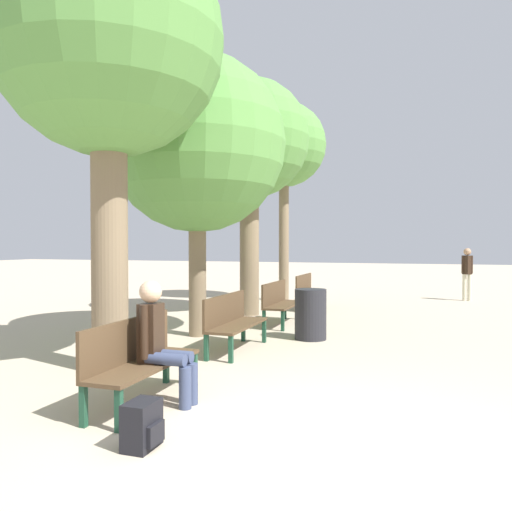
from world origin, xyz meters
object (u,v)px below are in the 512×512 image
Objects in this scene: bench_row_2 at (279,300)px; trash_bin at (311,314)px; bench_row_1 at (232,319)px; pedestrian_near at (467,271)px; backpack at (143,425)px; bench_row_0 at (138,356)px; tree_row_3 at (284,147)px; tree_row_0 at (108,45)px; tree_row_1 at (197,145)px; tree_row_2 at (249,142)px; bench_row_3 at (308,289)px; person_seated at (160,339)px.

trash_bin is at bearing -55.33° from bench_row_2.
pedestrian_near reaches higher than bench_row_1.
bench_row_1 and bench_row_2 have the same top height.
bench_row_2 is at bearing 95.97° from backpack.
tree_row_3 is at bearing 96.30° from bench_row_0.
tree_row_0 is 2.79m from tree_row_1.
bench_row_3 is at bearing 56.45° from tree_row_2.
tree_row_1 reaches higher than trash_bin.
tree_row_3 is at bearing 99.28° from backpack.
tree_row_0 is 1.01× the size of tree_row_3.
person_seated is at bearing -36.69° from tree_row_0.
bench_row_1 is at bearing 57.88° from tree_row_0.
tree_row_0 is 3.93m from person_seated.
tree_row_2 is (-1.06, -1.60, 3.58)m from bench_row_3.
pedestrian_near is (4.07, 3.20, 0.39)m from bench_row_3.
bench_row_0 is at bearing 123.66° from backpack.
bench_row_2 is at bearing 76.47° from tree_row_0.
bench_row_2 reaches higher than backpack.
tree_row_0 reaches higher than bench_row_3.
bench_row_0 is 0.30m from person_seated.
tree_row_3 is 14.98× the size of backpack.
bench_row_0 is at bearing -164.93° from person_seated.
tree_row_1 reaches higher than person_seated.
tree_row_2 is at bearing -136.87° from pedestrian_near.
bench_row_3 is at bearing 94.20° from backpack.
bench_row_0 is 1.05× the size of pedestrian_near.
person_seated reaches higher than bench_row_2.
bench_row_0 is 0.29× the size of tree_row_2.
backpack is at bearing -49.63° from tree_row_0.
bench_row_3 is 0.32× the size of tree_row_1.
tree_row_0 is at bearing -122.12° from bench_row_1.
tree_row_2 is 7.44m from person_seated.
backpack is at bearing -84.03° from bench_row_2.
trash_bin reaches higher than bench_row_3.
bench_row_3 is (0.00, 5.44, 0.00)m from bench_row_1.
tree_row_3 reaches higher than bench_row_0.
tree_row_0 is at bearing -116.40° from pedestrian_near.
tree_row_3 is (-1.06, 4.17, 4.03)m from bench_row_2.
bench_row_1 is at bearing -81.25° from tree_row_3.
backpack is (0.67, -3.73, -0.31)m from bench_row_1.
tree_row_3 is 11.60m from backpack.
bench_row_3 is at bearing 90.00° from bench_row_2.
bench_row_3 is 9.20m from backpack.
person_seated is at bearing -78.71° from tree_row_2.
bench_row_2 is (0.00, 2.72, 0.00)m from bench_row_1.
pedestrian_near reaches higher than trash_bin.
bench_row_2 is 1.26× the size of person_seated.
tree_row_0 reaches higher than tree_row_3.
tree_row_2 is at bearing 133.48° from bench_row_2.
tree_row_2 is at bearing 90.00° from tree_row_0.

